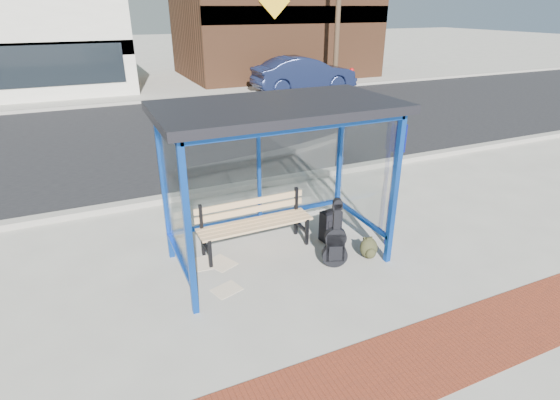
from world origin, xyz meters
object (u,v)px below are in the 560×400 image
guitar_bag (335,244)px  backpack (369,249)px  fire_hydrant (351,76)px  suitcase (331,226)px  parked_car (304,74)px  bench (254,221)px

guitar_bag → backpack: guitar_bag is taller
backpack → fire_hydrant: fire_hydrant is taller
guitar_bag → suitcase: guitar_bag is taller
guitar_bag → suitcase: size_ratio=1.83×
suitcase → fire_hydrant: (8.99, 13.34, 0.17)m
fire_hydrant → parked_car: bearing=-166.6°
guitar_bag → backpack: bearing=19.8°
fire_hydrant → bench: bearing=-128.1°
guitar_bag → parked_car: (6.32, 13.34, 0.39)m
bench → parked_car: 14.29m
guitar_bag → parked_car: size_ratio=0.22×
guitar_bag → suitcase: bearing=85.2°
parked_car → fire_hydrant: (3.02, 0.72, -0.34)m
bench → suitcase: (1.25, -0.28, -0.23)m
parked_car → fire_hydrant: size_ratio=5.87×
guitar_bag → bench: bearing=152.8°
guitar_bag → backpack: (0.61, -0.01, -0.22)m
bench → suitcase: 1.30m
backpack → fire_hydrant: bearing=73.4°
suitcase → parked_car: 13.97m
bench → parked_car: (7.21, 12.33, 0.28)m
suitcase → fire_hydrant: 16.09m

